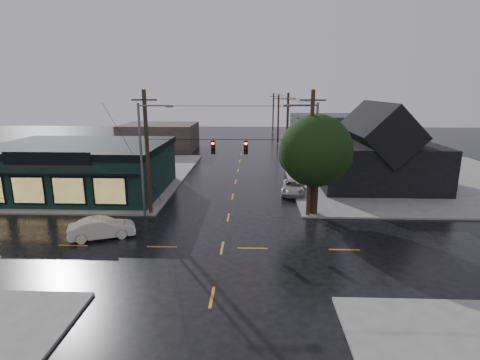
{
  "coord_description": "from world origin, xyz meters",
  "views": [
    {
      "loc": [
        2.06,
        -22.8,
        10.23
      ],
      "look_at": [
        0.96,
        5.92,
        3.16
      ],
      "focal_mm": 28.0,
      "sensor_mm": 36.0,
      "label": 1
    }
  ],
  "objects_px": {
    "sedan_cream": "(102,228)",
    "suv_silver": "(294,187)",
    "utility_pole_ne": "(308,216)",
    "utility_pole_nw": "(151,214)",
    "corner_tree": "(316,151)"
  },
  "relations": [
    {
      "from": "utility_pole_ne",
      "to": "sedan_cream",
      "type": "distance_m",
      "value": 15.9
    },
    {
      "from": "utility_pole_nw",
      "to": "suv_silver",
      "type": "relative_size",
      "value": 2.11
    },
    {
      "from": "sedan_cream",
      "to": "utility_pole_ne",
      "type": "bearing_deg",
      "value": -92.8
    },
    {
      "from": "utility_pole_nw",
      "to": "suv_silver",
      "type": "bearing_deg",
      "value": 28.38
    },
    {
      "from": "corner_tree",
      "to": "utility_pole_nw",
      "type": "xyz_separation_m",
      "value": [
        -13.5,
        -0.5,
        -5.34
      ]
    },
    {
      "from": "utility_pole_nw",
      "to": "suv_silver",
      "type": "distance_m",
      "value": 14.22
    },
    {
      "from": "sedan_cream",
      "to": "suv_silver",
      "type": "relative_size",
      "value": 0.92
    },
    {
      "from": "corner_tree",
      "to": "suv_silver",
      "type": "relative_size",
      "value": 1.69
    },
    {
      "from": "corner_tree",
      "to": "utility_pole_ne",
      "type": "distance_m",
      "value": 5.39
    },
    {
      "from": "corner_tree",
      "to": "suv_silver",
      "type": "bearing_deg",
      "value": 99.09
    },
    {
      "from": "utility_pole_nw",
      "to": "utility_pole_ne",
      "type": "distance_m",
      "value": 13.0
    },
    {
      "from": "utility_pole_nw",
      "to": "sedan_cream",
      "type": "height_order",
      "value": "utility_pole_nw"
    },
    {
      "from": "sedan_cream",
      "to": "corner_tree",
      "type": "bearing_deg",
      "value": -91.72
    },
    {
      "from": "utility_pole_ne",
      "to": "sedan_cream",
      "type": "bearing_deg",
      "value": -161.13
    },
    {
      "from": "corner_tree",
      "to": "suv_silver",
      "type": "height_order",
      "value": "corner_tree"
    }
  ]
}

